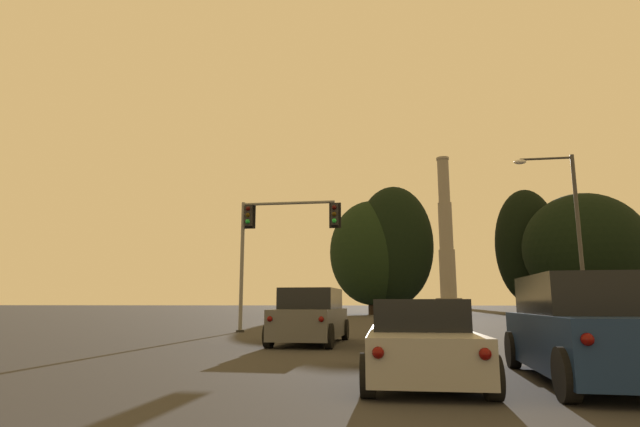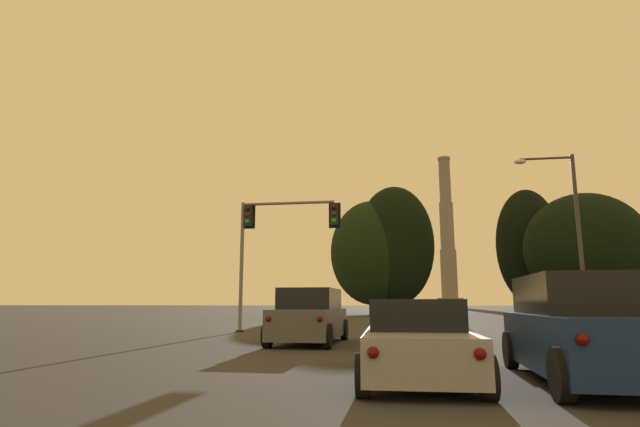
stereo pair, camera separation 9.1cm
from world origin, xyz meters
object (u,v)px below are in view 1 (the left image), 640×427
(sedan_center_lane_front, at_px, (416,326))
(street_lamp, at_px, (569,222))
(suv_right_lane_second, at_px, (588,330))
(traffic_light_overhead_left, at_px, (274,232))
(suv_left_lane_front, at_px, (311,317))
(sedan_center_lane_second, at_px, (420,341))
(smokestack, at_px, (447,247))

(sedan_center_lane_front, relative_size, street_lamp, 0.52)
(suv_right_lane_second, height_order, traffic_light_overhead_left, traffic_light_overhead_left)
(traffic_light_overhead_left, bearing_deg, street_lamp, 14.16)
(suv_right_lane_second, xyz_separation_m, traffic_light_overhead_left, (-9.20, 13.87, 3.89))
(traffic_light_overhead_left, bearing_deg, suv_left_lane_front, -64.68)
(sedan_center_lane_second, xyz_separation_m, smokestack, (14.81, 150.48, 18.09))
(street_lamp, xyz_separation_m, smokestack, (6.36, 132.91, 13.24))
(traffic_light_overhead_left, bearing_deg, sedan_center_lane_second, -65.57)
(street_lamp, relative_size, smokestack, 0.19)
(sedan_center_lane_second, bearing_deg, street_lamp, 62.82)
(traffic_light_overhead_left, relative_size, street_lamp, 0.69)
(street_lamp, bearing_deg, sedan_center_lane_second, -115.69)
(smokestack, bearing_deg, traffic_light_overhead_left, -98.78)
(sedan_center_lane_front, bearing_deg, smokestack, 85.75)
(sedan_center_lane_second, relative_size, street_lamp, 0.52)
(suv_right_lane_second, xyz_separation_m, street_lamp, (5.54, 17.58, 4.62))
(suv_right_lane_second, height_order, sedan_center_lane_second, suv_right_lane_second)
(sedan_center_lane_front, distance_m, smokestack, 145.69)
(sedan_center_lane_second, xyz_separation_m, suv_left_lane_front, (-3.36, 7.66, 0.23))
(suv_left_lane_front, bearing_deg, street_lamp, 41.07)
(suv_left_lane_front, relative_size, sedan_center_lane_front, 1.04)
(street_lamp, bearing_deg, smokestack, 87.26)
(smokestack, bearing_deg, suv_left_lane_front, -97.25)
(suv_left_lane_front, distance_m, traffic_light_overhead_left, 7.88)
(traffic_light_overhead_left, bearing_deg, suv_right_lane_second, -56.43)
(sedan_center_lane_second, distance_m, suv_left_lane_front, 8.37)
(suv_right_lane_second, distance_m, sedan_center_lane_front, 7.23)
(sedan_center_lane_second, xyz_separation_m, traffic_light_overhead_left, (-6.29, 13.85, 4.12))
(suv_right_lane_second, xyz_separation_m, sedan_center_lane_second, (-2.91, 0.02, -0.23))
(sedan_center_lane_second, xyz_separation_m, street_lamp, (8.45, 17.57, 4.85))
(suv_right_lane_second, distance_m, suv_left_lane_front, 9.91)
(suv_left_lane_front, distance_m, sedan_center_lane_front, 3.66)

